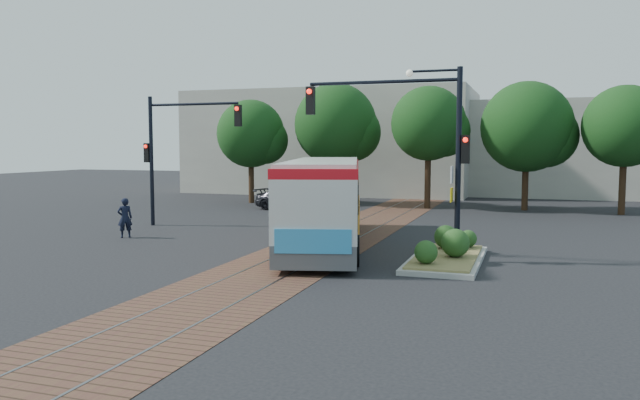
{
  "coord_description": "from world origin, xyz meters",
  "views": [
    {
      "loc": [
        7.31,
        -21.04,
        3.74
      ],
      "look_at": [
        -0.53,
        2.08,
        1.6
      ],
      "focal_mm": 35.0,
      "sensor_mm": 36.0,
      "label": 1
    }
  ],
  "objects": [
    {
      "name": "officer",
      "position": [
        -8.27,
        0.2,
        0.81
      ],
      "size": [
        0.69,
        0.69,
        1.62
      ],
      "primitive_type": "imported",
      "rotation": [
        0.0,
        0.0,
        3.92
      ],
      "color": "black",
      "rests_on": "ground"
    },
    {
      "name": "signal_pole_main",
      "position": [
        3.86,
        -0.81,
        4.16
      ],
      "size": [
        5.49,
        0.46,
        6.0
      ],
      "color": "black",
      "rests_on": "ground"
    },
    {
      "name": "ground",
      "position": [
        0.0,
        0.0,
        0.0
      ],
      "size": [
        120.0,
        120.0,
        0.0
      ],
      "primitive_type": "plane",
      "color": "black",
      "rests_on": "ground"
    },
    {
      "name": "signal_pole_left",
      "position": [
        -8.37,
        4.0,
        3.86
      ],
      "size": [
        4.99,
        0.34,
        6.0
      ],
      "color": "black",
      "rests_on": "ground"
    },
    {
      "name": "trackbed",
      "position": [
        0.0,
        4.0,
        0.01
      ],
      "size": [
        3.6,
        40.0,
        0.02
      ],
      "color": "#513625",
      "rests_on": "ground"
    },
    {
      "name": "tree_row",
      "position": [
        1.21,
        16.42,
        4.85
      ],
      "size": [
        26.4,
        5.6,
        7.67
      ],
      "color": "#382314",
      "rests_on": "ground"
    },
    {
      "name": "warehouses",
      "position": [
        -0.53,
        28.75,
        3.81
      ],
      "size": [
        40.0,
        13.0,
        8.0
      ],
      "color": "#ADA899",
      "rests_on": "ground"
    },
    {
      "name": "traffic_island",
      "position": [
        4.82,
        -0.9,
        0.33
      ],
      "size": [
        2.2,
        5.2,
        1.13
      ],
      "color": "gray",
      "rests_on": "ground"
    },
    {
      "name": "city_bus",
      "position": [
        -0.05,
        1.16,
        1.78
      ],
      "size": [
        5.59,
        12.17,
        3.2
      ],
      "rotation": [
        0.0,
        0.0,
        0.27
      ],
      "color": "#4E4E51",
      "rests_on": "ground"
    },
    {
      "name": "parked_car",
      "position": [
        -5.95,
        12.5,
        0.61
      ],
      "size": [
        4.47,
        2.57,
        1.22
      ],
      "primitive_type": "imported",
      "rotation": [
        0.0,
        0.0,
        1.35
      ],
      "color": "black",
      "rests_on": "ground"
    }
  ]
}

